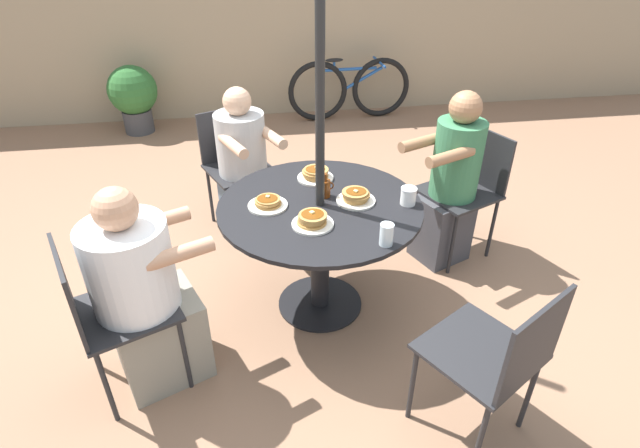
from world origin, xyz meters
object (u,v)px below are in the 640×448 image
Objects in this scene: patio_chair_west at (107,309)px; pancake_plate_d at (356,197)px; patio_chair_north at (498,355)px; patio_table at (320,227)px; potted_shrub at (133,95)px; patio_chair_south at (235,160)px; diner_south at (245,171)px; syrup_bottle at (325,188)px; diner_east at (450,186)px; diner_west at (145,299)px; drinking_glass_a at (387,234)px; bicycle at (350,89)px; patio_chair_east at (468,184)px; pancake_plate_b at (315,174)px; pancake_plate_a at (312,220)px; coffee_cup at (408,196)px; pancake_plate_c at (268,203)px.

patio_chair_west is 1.36m from pancake_plate_d.
patio_chair_north is 1.74m from patio_chair_west.
patio_chair_north is at bearing -68.48° from pancake_plate_d.
patio_table is 1.57× the size of potted_shrub.
potted_shrub is at bearing -86.22° from patio_chair_south.
diner_south is 7.80× the size of syrup_bottle.
diner_east is at bearing 19.08° from syrup_bottle.
drinking_glass_a is (1.16, -0.03, 0.28)m from diner_west.
pancake_plate_d is at bearing -103.44° from bicycle.
patio_chair_north reaches higher than patio_table.
patio_chair_north is 1.00× the size of patio_chair_east.
pancake_plate_b is (0.02, 0.30, 0.17)m from patio_table.
pancake_plate_b is at bearing 79.96° from pancake_plate_a.
coffee_cup is at bearing 108.10° from patio_chair_east.
diner_east is at bearing 17.03° from pancake_plate_c.
patio_chair_north is at bearing 93.41° from patio_chair_south.
patio_chair_north reaches higher than pancake_plate_a.
coffee_cup is at bearing -57.60° from potted_shrub.
coffee_cup reaches higher than potted_shrub.
diner_west reaches higher than pancake_plate_c.
patio_chair_east reaches higher than drinking_glass_a.
pancake_plate_d is at bearing 166.42° from coffee_cup.
patio_chair_north is 0.79× the size of diner_south.
pancake_plate_a is at bearing 79.50° from diner_west.
patio_chair_east is at bearing -86.95° from bicycle.
patio_chair_north is at bearing 48.60° from patio_chair_west.
patio_table reaches higher than bicycle.
bicycle is (1.10, 3.11, -0.39)m from pancake_plate_c.
patio_chair_south is 4.02× the size of pancake_plate_c.
diner_south reaches higher than patio_table.
pancake_plate_b is (0.92, 0.70, 0.25)m from diner_west.
diner_east is at bearing 130.19° from patio_chair_south.
coffee_cup is (1.53, 0.39, 0.25)m from patio_chair_west.
patio_table is 1.30× the size of patio_chair_north.
patio_chair_east is 4.02× the size of pancake_plate_b.
diner_east reaches higher than potted_shrub.
patio_chair_east is 1.00× the size of patio_chair_south.
patio_chair_east is 1.00× the size of patio_chair_west.
pancake_plate_c is at bearing 76.36° from patio_chair_south.
patio_chair_west is 1.26m from syrup_bottle.
patio_chair_north is 4.02× the size of pancake_plate_a.
diner_west is at bearing -166.70° from coffee_cup.
patio_chair_east is (1.07, 0.45, -0.05)m from patio_table.
patio_chair_south reaches higher than pancake_plate_c.
patio_chair_east is 4.02× the size of pancake_plate_d.
drinking_glass_a is 3.93m from potted_shrub.
pancake_plate_d is at bearing 95.46° from diner_east.
pancake_plate_a is at bearing -111.21° from syrup_bottle.
diner_south reaches higher than pancake_plate_d.
diner_west is 3.93m from bicycle.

